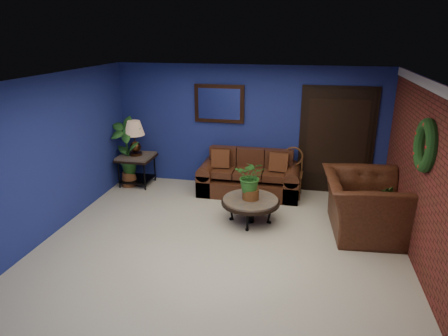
% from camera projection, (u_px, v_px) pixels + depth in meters
% --- Properties ---
extents(floor, '(5.50, 5.50, 0.00)m').
position_uv_depth(floor, '(223.00, 242.00, 6.22)').
color(floor, beige).
rests_on(floor, ground).
extents(wall_back, '(5.50, 0.04, 2.50)m').
position_uv_depth(wall_back, '(248.00, 127.00, 8.13)').
color(wall_back, navy).
rests_on(wall_back, ground).
extents(wall_left, '(0.04, 5.00, 2.50)m').
position_uv_depth(wall_left, '(54.00, 155.00, 6.35)').
color(wall_left, navy).
rests_on(wall_left, ground).
extents(wall_right_brick, '(0.04, 5.00, 2.50)m').
position_uv_depth(wall_right_brick, '(426.00, 179.00, 5.29)').
color(wall_right_brick, maroon).
rests_on(wall_right_brick, ground).
extents(ceiling, '(5.50, 5.00, 0.02)m').
position_uv_depth(ceiling, '(223.00, 79.00, 5.41)').
color(ceiling, silver).
rests_on(ceiling, wall_back).
extents(crown_molding, '(0.03, 5.00, 0.14)m').
position_uv_depth(crown_molding, '(439.00, 90.00, 4.91)').
color(crown_molding, white).
rests_on(crown_molding, wall_right_brick).
extents(wall_mirror, '(1.02, 0.06, 0.77)m').
position_uv_depth(wall_mirror, '(219.00, 104.00, 8.06)').
color(wall_mirror, '#422412').
rests_on(wall_mirror, wall_back).
extents(closet_door, '(1.44, 0.06, 2.18)m').
position_uv_depth(closet_door, '(336.00, 142.00, 7.83)').
color(closet_door, black).
rests_on(closet_door, wall_back).
extents(wreath, '(0.16, 0.72, 0.72)m').
position_uv_depth(wreath, '(426.00, 145.00, 5.20)').
color(wreath, black).
rests_on(wreath, wall_right_brick).
extents(sofa, '(1.98, 0.85, 0.89)m').
position_uv_depth(sofa, '(249.00, 179.00, 8.03)').
color(sofa, '#4D2716').
rests_on(sofa, ground).
extents(coffee_table, '(0.99, 0.99, 0.43)m').
position_uv_depth(coffee_table, '(250.00, 202.00, 6.76)').
color(coffee_table, '#4F4A45').
rests_on(coffee_table, ground).
extents(end_table, '(0.71, 0.71, 0.65)m').
position_uv_depth(end_table, '(137.00, 162.00, 8.40)').
color(end_table, '#4F4A45').
rests_on(end_table, ground).
extents(table_lamp, '(0.42, 0.42, 0.70)m').
position_uv_depth(table_lamp, '(134.00, 134.00, 8.21)').
color(table_lamp, '#422412').
rests_on(table_lamp, end_table).
extents(side_chair, '(0.43, 0.43, 0.97)m').
position_uv_depth(side_chair, '(292.00, 169.00, 7.83)').
color(side_chair, brown).
rests_on(side_chair, ground).
extents(armchair, '(1.37, 1.53, 0.94)m').
position_uv_depth(armchair, '(364.00, 205.00, 6.40)').
color(armchair, '#4D2716').
rests_on(armchair, ground).
extents(coffee_plant, '(0.52, 0.46, 0.69)m').
position_uv_depth(coffee_plant, '(251.00, 178.00, 6.62)').
color(coffee_plant, brown).
rests_on(coffee_plant, coffee_table).
extents(floor_plant, '(0.43, 0.35, 0.88)m').
position_uv_depth(floor_plant, '(378.00, 209.00, 6.28)').
color(floor_plant, brown).
rests_on(floor_plant, ground).
extents(tall_plant, '(0.65, 0.45, 1.46)m').
position_uv_depth(tall_plant, '(127.00, 150.00, 8.24)').
color(tall_plant, brown).
rests_on(tall_plant, ground).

